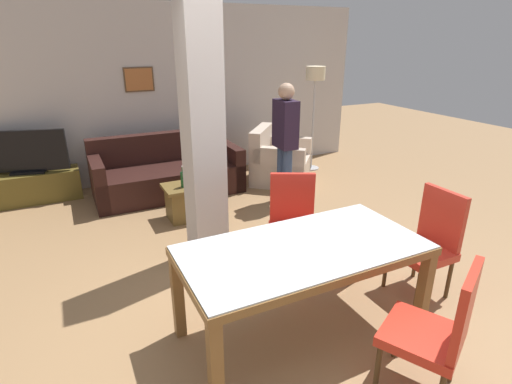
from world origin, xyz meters
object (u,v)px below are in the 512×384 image
at_px(dining_chair_near_right, 438,328).
at_px(tv_stand, 32,187).
at_px(dining_table, 303,264).
at_px(bottle, 184,179).
at_px(standing_person, 285,136).
at_px(dining_chair_head_right, 429,240).
at_px(tv_screen, 25,153).
at_px(dining_chair_far_right, 292,221).
at_px(armchair, 278,163).
at_px(coffee_table, 192,200).
at_px(floor_lamp, 315,84).
at_px(sofa, 168,174).

distance_m(dining_chair_near_right, tv_stand, 5.41).
bearing_deg(dining_table, bottle, 94.23).
bearing_deg(standing_person, bottle, 91.96).
bearing_deg(tv_stand, dining_chair_head_right, -50.75).
height_order(dining_chair_near_right, tv_screen, tv_screen).
bearing_deg(dining_chair_far_right, tv_stand, -25.74).
distance_m(armchair, coffee_table, 1.84).
xyz_separation_m(armchair, tv_stand, (-3.55, 0.77, -0.08)).
relative_size(armchair, bottle, 4.45).
height_order(tv_stand, floor_lamp, floor_lamp).
bearing_deg(floor_lamp, bottle, -157.37).
height_order(floor_lamp, standing_person, floor_lamp).
height_order(dining_chair_far_right, armchair, dining_chair_far_right).
bearing_deg(armchair, coffee_table, -25.90).
height_order(coffee_table, bottle, bottle).
xyz_separation_m(sofa, coffee_table, (0.06, -1.01, -0.06)).
bearing_deg(armchair, dining_chair_far_right, 14.16).
height_order(dining_chair_far_right, coffee_table, dining_chair_far_right).
bearing_deg(dining_chair_near_right, tv_stand, 88.72).
height_order(dining_table, tv_stand, dining_table).
bearing_deg(dining_chair_near_right, floor_lamp, 37.90).
bearing_deg(armchair, dining_table, 14.02).
distance_m(dining_chair_near_right, dining_chair_head_right, 1.22).
bearing_deg(dining_chair_far_right, dining_table, 90.00).
distance_m(armchair, tv_stand, 3.64).
xyz_separation_m(dining_chair_far_right, sofa, (-0.57, 2.63, -0.23)).
bearing_deg(floor_lamp, dining_chair_head_right, -107.77).
distance_m(dining_chair_far_right, sofa, 2.70).
relative_size(dining_chair_near_right, tv_screen, 0.90).
bearing_deg(dining_chair_head_right, dining_table, 90.00).
bearing_deg(tv_screen, sofa, 178.73).
distance_m(dining_chair_far_right, coffee_table, 1.72).
distance_m(dining_chair_far_right, tv_stand, 3.94).
distance_m(dining_table, dining_chair_far_right, 0.98).
relative_size(armchair, coffee_table, 1.73).
height_order(armchair, tv_stand, armchair).
relative_size(coffee_table, tv_screen, 0.66).
xyz_separation_m(dining_chair_near_right, bottle, (-0.62, 3.30, 0.04)).
xyz_separation_m(dining_table, coffee_table, (-0.07, 2.49, -0.39)).
relative_size(dining_chair_far_right, standing_person, 0.59).
xyz_separation_m(dining_table, dining_chair_head_right, (1.32, 0.00, -0.11)).
distance_m(dining_chair_far_right, tv_screen, 3.94).
distance_m(armchair, bottle, 1.97).
height_order(dining_chair_head_right, armchair, dining_chair_head_right).
distance_m(dining_table, dining_chair_near_right, 0.97).
xyz_separation_m(coffee_table, tv_screen, (-1.87, 1.51, 0.49)).
bearing_deg(armchair, floor_lamp, 151.46).
relative_size(dining_table, bottle, 6.55).
distance_m(tv_stand, standing_person, 3.63).
bearing_deg(coffee_table, sofa, 93.20).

